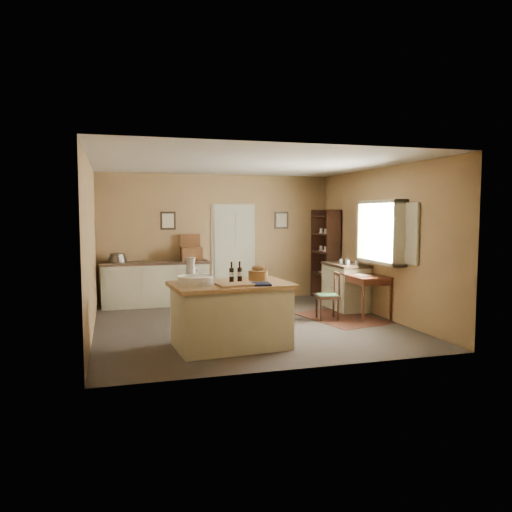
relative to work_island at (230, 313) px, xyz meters
The scene contains 16 objects.
ground 1.51m from the work_island, 64.87° to the left, with size 5.00×5.00×0.00m, color #4F453D.
wall_back 3.94m from the work_island, 80.91° to the left, with size 5.00×0.10×2.70m, color #987346.
wall_front 1.60m from the work_island, 63.24° to the right, with size 5.00×0.10×2.70m, color #987346.
wall_left 2.45m from the work_island, 145.61° to the left, with size 0.10×5.00×2.70m, color #987346.
wall_right 3.48m from the work_island, 22.63° to the left, with size 0.10×5.00×2.70m, color #987346.
ceiling 2.64m from the work_island, 64.87° to the left, with size 5.00×5.00×0.00m, color silver.
door 3.93m from the work_island, 75.73° to the left, with size 0.97×0.06×2.11m, color #B7BC9E.
framed_prints 4.05m from the work_island, 77.92° to the left, with size 2.82×0.02×0.38m.
window 3.39m from the work_island, 19.87° to the left, with size 0.25×1.99×1.12m.
work_island is the anchor object (origin of this frame).
sideboard 3.57m from the work_island, 101.85° to the left, with size 2.16×0.61×1.18m.
rug 2.75m from the work_island, 29.38° to the left, with size 1.10×1.60×0.01m, color #522B1A.
writing_desk 3.11m from the work_island, 25.32° to the left, with size 0.61×1.00×0.82m.
desk_chair 2.43m from the work_island, 31.97° to the left, with size 0.38×0.38×0.82m, color black, non-canonical shape.
right_cabinet 3.49m from the work_island, 36.50° to the left, with size 0.60×1.07×0.99m.
shelving_unit 4.46m from the work_island, 48.08° to the left, with size 0.33×0.88×1.95m.
Camera 1 is at (-2.18, -8.02, 1.89)m, focal length 35.00 mm.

